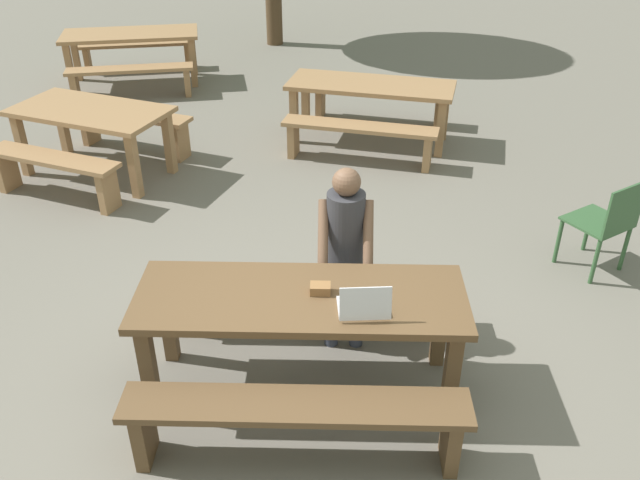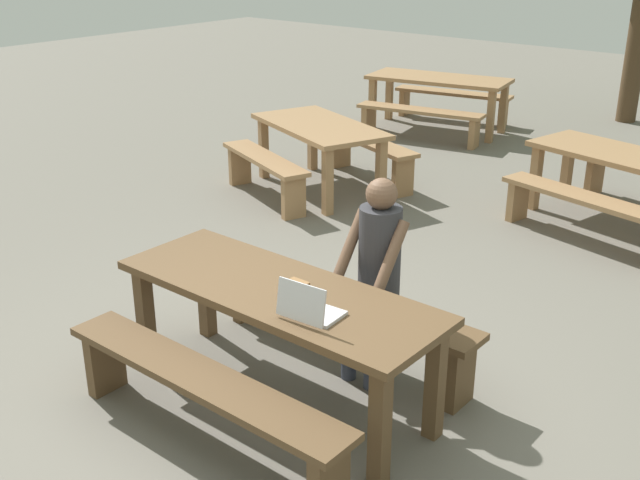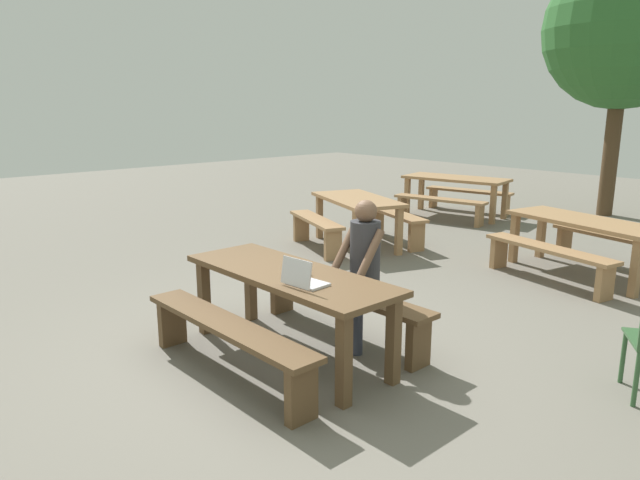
{
  "view_description": "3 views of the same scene",
  "coord_description": "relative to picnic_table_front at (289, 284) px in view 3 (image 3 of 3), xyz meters",
  "views": [
    {
      "loc": [
        0.21,
        -3.35,
        3.19
      ],
      "look_at": [
        0.11,
        0.25,
        1.0
      ],
      "focal_mm": 37.5,
      "sensor_mm": 36.0,
      "label": 1
    },
    {
      "loc": [
        2.78,
        -2.98,
        2.72
      ],
      "look_at": [
        0.11,
        0.25,
        1.0
      ],
      "focal_mm": 43.39,
      "sensor_mm": 36.0,
      "label": 2
    },
    {
      "loc": [
        3.65,
        -2.96,
        2.13
      ],
      "look_at": [
        0.11,
        0.25,
        1.0
      ],
      "focal_mm": 32.79,
      "sensor_mm": 36.0,
      "label": 3
    }
  ],
  "objects": [
    {
      "name": "person_seated",
      "position": [
        0.28,
        0.59,
        0.12
      ],
      "size": [
        0.37,
        0.39,
        1.32
      ],
      "color": "#333847",
      "rests_on": "ground"
    },
    {
      "name": "ground_plane",
      "position": [
        0.0,
        0.0,
        -0.64
      ],
      "size": [
        30.0,
        30.0,
        0.0
      ],
      "primitive_type": "plane",
      "color": "slate"
    },
    {
      "name": "small_pouch",
      "position": [
        0.12,
        0.03,
        0.14
      ],
      "size": [
        0.13,
        0.09,
        0.06
      ],
      "color": "olive",
      "rests_on": "picnic_table_front"
    },
    {
      "name": "bench_distant_north",
      "position": [
        0.74,
        4.9,
        -0.31
      ],
      "size": [
        1.76,
        0.67,
        0.45
      ],
      "rotation": [
        0.0,
        0.0,
        -0.22
      ],
      "color": "#9E754C",
      "rests_on": "ground"
    },
    {
      "name": "bench_near",
      "position": [
        0.0,
        -0.63,
        -0.29
      ],
      "size": [
        1.99,
        0.3,
        0.47
      ],
      "color": "brown",
      "rests_on": "ground"
    },
    {
      "name": "bench_mid_south",
      "position": [
        -2.61,
        2.65,
        -0.3
      ],
      "size": [
        1.48,
        0.79,
        0.48
      ],
      "rotation": [
        0.0,
        0.0,
        -0.36
      ],
      "color": "#9E754C",
      "rests_on": "ground"
    },
    {
      "name": "bench_mid_north",
      "position": [
        -2.15,
        3.89,
        -0.3
      ],
      "size": [
        1.48,
        0.79,
        0.48
      ],
      "rotation": [
        0.0,
        0.0,
        -0.36
      ],
      "color": "#9E754C",
      "rests_on": "ground"
    },
    {
      "name": "tree_left",
      "position": [
        -0.91,
        8.65,
        2.77
      ],
      "size": [
        2.86,
        2.86,
        4.86
      ],
      "color": "#4C3823",
      "rests_on": "ground"
    },
    {
      "name": "picnic_table_distant",
      "position": [
        0.61,
        4.27,
        -0.03
      ],
      "size": [
        2.04,
        1.13,
        0.72
      ],
      "rotation": [
        0.0,
        0.0,
        -0.22
      ],
      "color": "#9E754C",
      "rests_on": "ground"
    },
    {
      "name": "bench_rear_south",
      "position": [
        -2.67,
        5.73,
        -0.31
      ],
      "size": [
        1.76,
        0.63,
        0.43
      ],
      "rotation": [
        0.0,
        0.0,
        0.19
      ],
      "color": "#9E754C",
      "rests_on": "ground"
    },
    {
      "name": "picnic_table_mid",
      "position": [
        -2.38,
        3.27,
        -0.02
      ],
      "size": [
        1.83,
        1.36,
        0.74
      ],
      "rotation": [
        0.0,
        0.0,
        -0.36
      ],
      "color": "#9E754C",
      "rests_on": "ground"
    },
    {
      "name": "laptop",
      "position": [
        0.39,
        -0.17,
        0.17
      ],
      "size": [
        0.32,
        0.27,
        0.23
      ],
      "rotation": [
        0.0,
        0.0,
        3.22
      ],
      "color": "silver",
      "rests_on": "picnic_table_front"
    },
    {
      "name": "bench_rear_north",
      "position": [
        -2.93,
        7.03,
        -0.31
      ],
      "size": [
        1.76,
        0.63,
        0.43
      ],
      "rotation": [
        0.0,
        0.0,
        0.19
      ],
      "color": "#9E754C",
      "rests_on": "ground"
    },
    {
      "name": "bench_far",
      "position": [
        0.0,
        0.63,
        -0.29
      ],
      "size": [
        1.99,
        0.3,
        0.47
      ],
      "color": "brown",
      "rests_on": "ground"
    },
    {
      "name": "bench_distant_south",
      "position": [
        0.47,
        3.64,
        -0.31
      ],
      "size": [
        1.76,
        0.67,
        0.45
      ],
      "rotation": [
        0.0,
        0.0,
        -0.22
      ],
      "color": "#9E754C",
      "rests_on": "ground"
    },
    {
      "name": "picnic_table_rear",
      "position": [
        -2.8,
        6.38,
        -0.0
      ],
      "size": [
        2.04,
        1.15,
        0.75
      ],
      "rotation": [
        0.0,
        0.0,
        0.19
      ],
      "color": "#9E754C",
      "rests_on": "ground"
    },
    {
      "name": "picnic_table_front",
      "position": [
        0.0,
        0.0,
        0.0
      ],
      "size": [
        2.07,
        0.73,
        0.75
      ],
      "color": "brown",
      "rests_on": "ground"
    }
  ]
}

